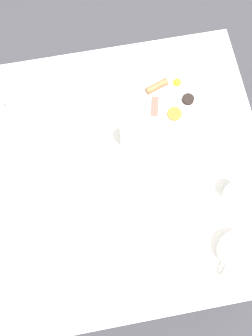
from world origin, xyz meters
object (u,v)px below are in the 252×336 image
object	(u,v)px
fork_spare	(37,281)
napkin_folded	(84,116)
teapot_far	(20,97)
knife_by_plate	(221,146)
fork_by_plate	(163,261)
spoon_for_tea	(96,188)
breakfast_plate	(170,98)
teapot_near	(237,249)
water_glass_tall	(236,190)
creamer_jug	(53,151)
water_glass_short	(130,135)
teacup_with_saucer_right	(91,248)
teacup_with_saucer_left	(30,201)

from	to	relation	value
fork_spare	napkin_folded	bearing A→B (deg)	66.58
teapot_far	knife_by_plate	world-z (taller)	teapot_far
fork_by_plate	spoon_for_tea	xyz separation A→B (m)	(-0.18, 0.29, 0.00)
breakfast_plate	knife_by_plate	distance (m)	0.27
teapot_near	spoon_for_tea	distance (m)	0.52
napkin_folded	breakfast_plate	bearing A→B (deg)	1.78
teapot_near	water_glass_tall	distance (m)	0.20
fork_by_plate	spoon_for_tea	bearing A→B (deg)	121.80
creamer_jug	teapot_near	bearing A→B (deg)	-39.56
creamer_jug	spoon_for_tea	bearing A→B (deg)	-50.23
water_glass_short	knife_by_plate	xyz separation A→B (m)	(0.33, -0.08, -0.07)
teacup_with_saucer_right	napkin_folded	size ratio (longest dim) A/B	0.95
teapot_far	knife_by_plate	bearing A→B (deg)	-124.98
breakfast_plate	napkin_folded	size ratio (longest dim) A/B	1.79
knife_by_plate	teapot_far	bearing A→B (deg)	156.25
teapot_far	knife_by_plate	distance (m)	0.77
teapot_near	water_glass_short	world-z (taller)	water_glass_short
creamer_jug	spoon_for_tea	xyz separation A→B (m)	(0.13, -0.15, -0.03)
teapot_far	water_glass_short	bearing A→B (deg)	-132.98
teapot_near	teacup_with_saucer_left	distance (m)	0.72
teapot_far	water_glass_short	xyz separation A→B (m)	(0.37, -0.23, 0.02)
teacup_with_saucer_left	teacup_with_saucer_right	bearing A→B (deg)	-47.26
teacup_with_saucer_right	water_glass_short	world-z (taller)	water_glass_short
water_glass_short	spoon_for_tea	xyz separation A→B (m)	(-0.15, -0.15, -0.07)
teacup_with_saucer_right	water_glass_short	distance (m)	0.41
teacup_with_saucer_left	napkin_folded	bearing A→B (deg)	51.88
breakfast_plate	napkin_folded	xyz separation A→B (m)	(-0.33, -0.01, -0.00)
breakfast_plate	teacup_with_saucer_right	bearing A→B (deg)	-127.13
teacup_with_saucer_left	napkin_folded	xyz separation A→B (m)	(0.23, 0.30, -0.02)
breakfast_plate	water_glass_short	world-z (taller)	water_glass_short
creamer_jug	knife_by_plate	size ratio (longest dim) A/B	0.44
teapot_near	teapot_far	distance (m)	0.94
breakfast_plate	fork_spare	size ratio (longest dim) A/B	1.75
teapot_near	spoon_for_tea	world-z (taller)	teapot_near
teapot_near	teacup_with_saucer_right	size ratio (longest dim) A/B	1.22
teacup_with_saucer_left	creamer_jug	xyz separation A→B (m)	(0.10, 0.17, 0.00)
teacup_with_saucer_right	spoon_for_tea	bearing A→B (deg)	77.17
teacup_with_saucer_left	water_glass_tall	xyz separation A→B (m)	(0.70, -0.10, 0.03)
teapot_far	fork_by_plate	xyz separation A→B (m)	(0.40, -0.68, -0.05)
creamer_jug	fork_spare	size ratio (longest dim) A/B	0.57
teapot_far	teacup_with_saucer_left	xyz separation A→B (m)	(-0.01, -0.39, -0.02)
spoon_for_tea	knife_by_plate	bearing A→B (deg)	8.60
teacup_with_saucer_left	knife_by_plate	xyz separation A→B (m)	(0.71, 0.08, -0.03)
teapot_far	fork_spare	distance (m)	0.67
teapot_far	creamer_jug	distance (m)	0.25
fork_by_plate	teapot_near	bearing A→B (deg)	-2.06
teacup_with_saucer_left	breakfast_plate	bearing A→B (deg)	28.41
creamer_jug	knife_by_plate	world-z (taller)	creamer_jug
water_glass_short	water_glass_tall	bearing A→B (deg)	-39.14
knife_by_plate	teapot_near	bearing A→B (deg)	-98.45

